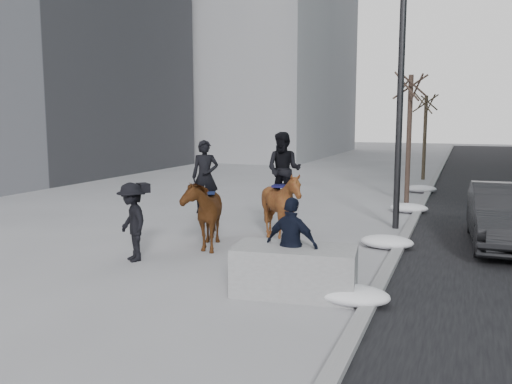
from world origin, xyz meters
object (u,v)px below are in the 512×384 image
at_px(mounted_left, 203,208).
at_px(car_near, 507,216).
at_px(planter, 295,271).
at_px(mounted_right, 282,199).

bearing_deg(mounted_left, car_near, 21.53).
bearing_deg(car_near, planter, -127.98).
bearing_deg(planter, mounted_right, 111.65).
relative_size(car_near, mounted_right, 1.66).
xyz_separation_m(car_near, mounted_right, (-5.31, -1.56, 0.36)).
bearing_deg(mounted_left, mounted_right, 35.84).
distance_m(car_near, mounted_left, 7.48).
bearing_deg(car_near, mounted_right, -166.56).
distance_m(car_near, mounted_right, 5.55).
relative_size(planter, car_near, 0.47).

